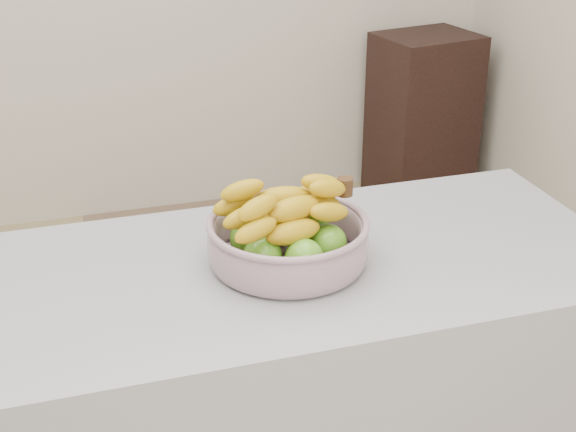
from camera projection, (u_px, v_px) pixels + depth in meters
name	position (u px, v px, depth m)	size (l,w,h in m)	color
cabinet	(422.00, 117.00, 3.91)	(0.45, 0.36, 0.81)	black
fruit_bowl	(288.00, 237.00, 1.54)	(0.31, 0.31, 0.16)	#A1B2C2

